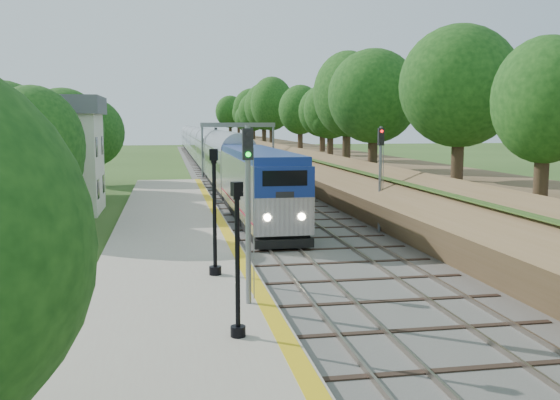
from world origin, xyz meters
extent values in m
plane|color=#2D4C19|center=(0.00, 0.00, 0.00)|extent=(320.00, 320.00, 0.00)
cube|color=#4C4944|center=(2.00, 60.00, 0.06)|extent=(9.50, 170.00, 0.12)
cube|color=gray|center=(-0.72, 60.00, 0.20)|extent=(0.08, 170.00, 0.16)
cube|color=gray|center=(0.72, 60.00, 0.20)|extent=(0.08, 170.00, 0.16)
cube|color=gray|center=(3.28, 60.00, 0.20)|extent=(0.08, 170.00, 0.16)
cube|color=gray|center=(4.72, 60.00, 0.20)|extent=(0.08, 170.00, 0.16)
cube|color=#A59685|center=(-5.20, 16.00, 0.19)|extent=(6.40, 68.00, 0.38)
cube|color=gold|center=(-2.35, 16.00, 0.39)|extent=(0.55, 68.00, 0.01)
cube|color=brown|center=(11.50, 60.00, 1.50)|extent=(9.00, 170.00, 3.00)
cube|color=brown|center=(7.60, 60.00, 1.30)|extent=(4.47, 170.00, 4.54)
cylinder|color=#332316|center=(10.00, 10.00, 4.31)|extent=(0.60, 0.60, 2.62)
sphere|color=#133B10|center=(10.00, 10.00, 7.88)|extent=(5.70, 5.70, 5.70)
cylinder|color=#332316|center=(10.00, 60.00, 4.31)|extent=(0.60, 0.60, 2.62)
sphere|color=#133B10|center=(10.00, 60.00, 7.88)|extent=(5.70, 5.70, 5.70)
cylinder|color=#332316|center=(10.00, 110.00, 4.31)|extent=(0.60, 0.60, 2.62)
sphere|color=#133B10|center=(10.00, 110.00, 7.88)|extent=(5.70, 5.70, 5.70)
cube|color=white|center=(-14.00, 30.00, 3.40)|extent=(8.00, 6.00, 6.80)
cube|color=#585B60|center=(-14.00, 30.00, 7.40)|extent=(8.60, 6.60, 1.20)
cube|color=black|center=(-9.99, 28.20, 1.80)|extent=(0.05, 1.10, 1.30)
cube|color=black|center=(-9.99, 31.80, 1.80)|extent=(0.05, 1.10, 1.30)
cube|color=black|center=(-9.99, 28.20, 4.60)|extent=(0.05, 1.10, 1.30)
cube|color=black|center=(-9.99, 31.80, 4.60)|extent=(0.05, 1.10, 1.30)
cylinder|color=slate|center=(-1.50, 55.00, 3.10)|extent=(0.24, 0.24, 6.20)
cylinder|color=slate|center=(6.50, 55.00, 3.10)|extent=(0.24, 0.24, 6.20)
cube|color=slate|center=(2.50, 55.00, 5.95)|extent=(8.40, 0.25, 0.50)
cube|color=black|center=(0.00, 54.85, 5.20)|extent=(0.30, 0.20, 0.90)
cube|color=black|center=(4.00, 54.85, 5.20)|extent=(0.30, 0.20, 0.90)
cylinder|color=#332316|center=(-12.00, 26.00, 1.22)|extent=(0.60, 0.60, 2.45)
sphere|color=#133B10|center=(-12.00, 26.00, 4.55)|extent=(5.32, 5.32, 5.32)
cylinder|color=#332316|center=(-12.00, 42.00, 1.22)|extent=(0.60, 0.60, 2.45)
sphere|color=#133B10|center=(-12.00, 42.00, 4.55)|extent=(5.32, 5.32, 5.32)
cube|color=black|center=(0.00, 22.57, 0.57)|extent=(2.68, 16.80, 0.58)
cube|color=#B7BAC1|center=(0.00, 22.57, 2.52)|extent=(2.92, 17.50, 3.31)
cube|color=navy|center=(0.00, 22.57, 4.38)|extent=(2.80, 16.80, 0.43)
cube|color=navy|center=(0.00, 13.79, 3.44)|extent=(2.89, 0.10, 1.46)
cube|color=black|center=(0.00, 13.75, 3.63)|extent=(2.14, 0.06, 0.73)
cube|color=#A20F25|center=(0.00, 22.57, 1.40)|extent=(2.94, 17.15, 0.10)
cube|color=#B7BAC1|center=(0.00, 41.65, 2.18)|extent=(2.92, 19.45, 3.79)
cube|color=#B7BAC1|center=(0.00, 61.70, 2.18)|extent=(2.92, 19.45, 3.79)
cube|color=#B7BAC1|center=(0.00, 81.74, 2.18)|extent=(2.92, 19.45, 3.79)
cube|color=#B7BAC1|center=(0.00, 101.79, 2.18)|extent=(2.92, 19.45, 3.79)
cube|color=#B7BAC1|center=(0.00, 121.84, 2.18)|extent=(2.92, 19.45, 3.79)
cube|color=#B7BAC1|center=(0.00, 141.89, 2.18)|extent=(2.92, 19.45, 3.79)
cylinder|color=black|center=(-3.60, 1.70, 0.52)|extent=(0.42, 0.42, 0.29)
cylinder|color=black|center=(-3.60, 1.70, 2.40)|extent=(0.13, 0.13, 3.75)
cube|color=black|center=(-3.60, 1.70, 4.47)|extent=(0.33, 0.33, 0.38)
cube|color=silver|center=(-3.60, 1.70, 4.47)|extent=(0.24, 0.24, 0.29)
cylinder|color=black|center=(-3.67, 8.84, 0.54)|extent=(0.48, 0.48, 0.33)
cylinder|color=black|center=(-3.67, 8.84, 2.68)|extent=(0.15, 0.15, 4.26)
cube|color=black|center=(-3.67, 8.84, 5.03)|extent=(0.35, 0.35, 0.44)
cube|color=silver|center=(-3.67, 8.84, 5.03)|extent=(0.25, 0.25, 0.33)
cylinder|color=slate|center=(-2.90, 4.81, 3.27)|extent=(0.18, 0.18, 5.77)
cube|color=black|center=(-2.90, 4.81, 5.55)|extent=(0.34, 0.22, 0.99)
cylinder|color=#0CE526|center=(-2.90, 4.68, 5.55)|extent=(0.16, 0.06, 0.16)
cylinder|color=slate|center=(6.20, 18.06, 3.07)|extent=(0.17, 0.17, 5.90)
cube|color=black|center=(6.20, 18.06, 5.45)|extent=(0.32, 0.21, 0.95)
cylinder|color=#FF0C0C|center=(6.20, 17.93, 5.45)|extent=(0.15, 0.06, 0.15)
camera|label=1|loc=(-5.43, -14.81, 6.24)|focal=40.00mm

